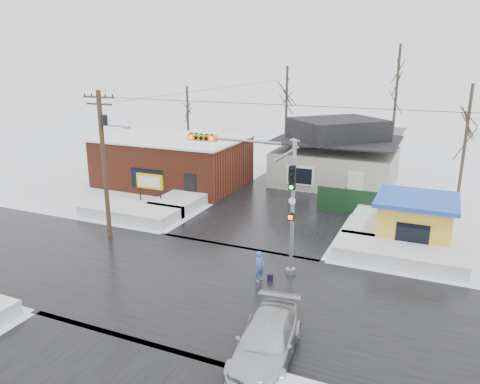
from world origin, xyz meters
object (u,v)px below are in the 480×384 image
at_px(marquee_sign, 150,182).
at_px(kiosk, 415,220).
at_px(car, 266,341).
at_px(utility_pole, 104,157).
at_px(traffic_signal, 263,187).
at_px(pedestrian, 260,267).

bearing_deg(marquee_sign, kiosk, 1.55).
bearing_deg(car, marquee_sign, 128.89).
relative_size(marquee_sign, car, 0.50).
distance_m(utility_pole, car, 15.92).
relative_size(traffic_signal, pedestrian, 4.43).
distance_m(traffic_signal, kiosk, 10.43).
relative_size(utility_pole, kiosk, 1.96).
height_order(utility_pole, marquee_sign, utility_pole).
relative_size(kiosk, car, 0.90).
relative_size(traffic_signal, utility_pole, 0.78).
relative_size(traffic_signal, car, 1.37).
distance_m(traffic_signal, utility_pole, 10.39).
bearing_deg(car, pedestrian, 106.15).
bearing_deg(car, kiosk, 66.04).
distance_m(traffic_signal, car, 8.56).
bearing_deg(traffic_signal, car, -67.70).
relative_size(pedestrian, car, 0.31).
xyz_separation_m(utility_pole, kiosk, (17.43, 6.49, -3.65)).
height_order(pedestrian, car, pedestrian).
distance_m(utility_pole, pedestrian, 11.75).
relative_size(marquee_sign, pedestrian, 1.61).
bearing_deg(pedestrian, kiosk, -15.70).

